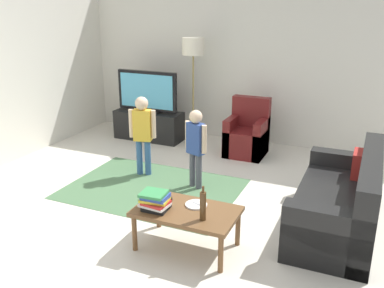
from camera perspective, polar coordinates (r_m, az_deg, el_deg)
ground at (r=5.08m, az=-2.76°, el=-8.98°), size 7.80×7.80×0.00m
wall_back at (r=7.37m, az=7.68°, el=10.74°), size 6.00×0.12×2.70m
area_rug at (r=5.66m, az=-5.29°, el=-5.94°), size 2.20×1.60×0.01m
tv_stand at (r=7.57m, az=-5.76°, el=2.46°), size 1.20×0.44×0.50m
tv at (r=7.41m, az=-5.99°, el=6.90°), size 1.10×0.28×0.71m
couch at (r=4.87m, az=19.58°, el=-7.62°), size 0.80×1.80×0.86m
armchair at (r=6.84m, az=7.40°, el=1.07°), size 0.60×0.60×0.90m
floor_lamp at (r=7.10m, az=0.16°, el=12.18°), size 0.36×0.36×1.78m
child_near_tv at (r=5.90m, az=-6.61°, el=2.04°), size 0.36×0.19×1.12m
child_center at (r=5.46m, az=0.50°, el=0.28°), size 0.34×0.19×1.05m
coffee_table at (r=4.23m, az=-0.72°, el=-9.33°), size 1.00×0.60×0.42m
book_stack at (r=4.18m, az=-4.92°, el=-7.56°), size 0.29×0.25×0.19m
bottle at (r=3.97m, az=1.47°, el=-8.22°), size 0.06×0.06×0.34m
tv_remote at (r=4.40m, az=-3.76°, el=-7.33°), size 0.17×0.12×0.02m
plate at (r=4.29m, az=0.57°, el=-8.09°), size 0.22×0.22×0.02m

